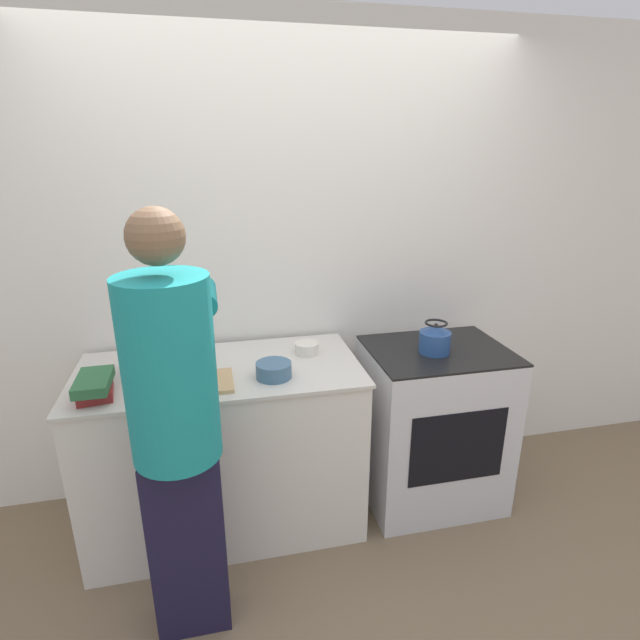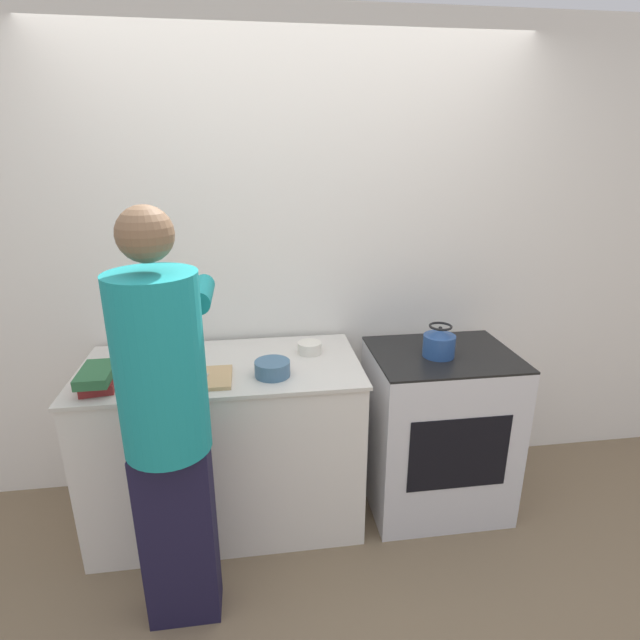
# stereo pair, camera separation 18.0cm
# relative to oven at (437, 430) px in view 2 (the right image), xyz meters

# --- Properties ---
(ground_plane) EXTENTS (12.00, 12.00, 0.00)m
(ground_plane) POSITION_rel_oven_xyz_m (-0.73, -0.29, -0.46)
(ground_plane) COLOR #7A664C
(wall_back) EXTENTS (8.00, 0.05, 2.60)m
(wall_back) POSITION_rel_oven_xyz_m (-0.73, 0.44, 0.84)
(wall_back) COLOR white
(wall_back) RESTS_ON ground_plane
(counter) EXTENTS (1.39, 0.69, 0.90)m
(counter) POSITION_rel_oven_xyz_m (-1.15, 0.04, -0.01)
(counter) COLOR silver
(counter) RESTS_ON ground_plane
(oven) EXTENTS (0.74, 0.59, 0.92)m
(oven) POSITION_rel_oven_xyz_m (0.00, 0.00, 0.00)
(oven) COLOR silver
(oven) RESTS_ON ground_plane
(person) EXTENTS (0.37, 0.61, 1.76)m
(person) POSITION_rel_oven_xyz_m (-1.32, -0.54, 0.50)
(person) COLOR #1A1732
(person) RESTS_ON ground_plane
(cutting_board) EXTENTS (0.37, 0.24, 0.02)m
(cutting_board) POSITION_rel_oven_xyz_m (-1.28, -0.12, 0.45)
(cutting_board) COLOR tan
(cutting_board) RESTS_ON counter
(knife) EXTENTS (0.20, 0.07, 0.01)m
(knife) POSITION_rel_oven_xyz_m (-1.30, -0.10, 0.47)
(knife) COLOR silver
(knife) RESTS_ON cutting_board
(kettle) EXTENTS (0.16, 0.16, 0.17)m
(kettle) POSITION_rel_oven_xyz_m (-0.04, -0.03, 0.53)
(kettle) COLOR #284C8C
(kettle) RESTS_ON oven
(bowl_prep) EXTENTS (0.17, 0.17, 0.07)m
(bowl_prep) POSITION_rel_oven_xyz_m (-0.90, -0.12, 0.48)
(bowl_prep) COLOR #426684
(bowl_prep) RESTS_ON counter
(bowl_mixing) EXTENTS (0.13, 0.13, 0.06)m
(bowl_mixing) POSITION_rel_oven_xyz_m (-0.69, 0.14, 0.47)
(bowl_mixing) COLOR silver
(bowl_mixing) RESTS_ON counter
(canister_jar) EXTENTS (0.14, 0.14, 0.18)m
(canister_jar) POSITION_rel_oven_xyz_m (-1.53, 0.09, 0.54)
(canister_jar) COLOR #4C4C51
(canister_jar) RESTS_ON counter
(book_stack) EXTENTS (0.17, 0.25, 0.09)m
(book_stack) POSITION_rel_oven_xyz_m (-1.69, -0.13, 0.49)
(book_stack) COLOR maroon
(book_stack) RESTS_ON counter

